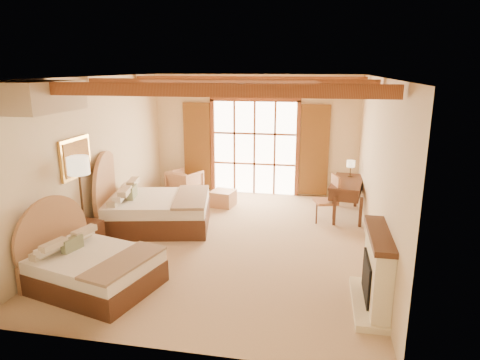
% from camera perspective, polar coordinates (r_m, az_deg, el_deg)
% --- Properties ---
extents(floor, '(7.00, 7.00, 0.00)m').
position_cam_1_polar(floor, '(8.68, -1.65, -8.07)').
color(floor, '#CBAC89').
rests_on(floor, ground).
extents(wall_back, '(5.50, 0.00, 5.50)m').
position_cam_1_polar(wall_back, '(11.58, 2.00, 5.98)').
color(wall_back, beige).
rests_on(wall_back, ground).
extents(wall_left, '(0.00, 7.00, 7.00)m').
position_cam_1_polar(wall_left, '(9.17, -18.78, 2.86)').
color(wall_left, beige).
rests_on(wall_left, ground).
extents(wall_right, '(0.00, 7.00, 7.00)m').
position_cam_1_polar(wall_right, '(8.07, 17.71, 1.40)').
color(wall_right, beige).
rests_on(wall_right, ground).
extents(ceiling, '(7.00, 7.00, 0.00)m').
position_cam_1_polar(ceiling, '(8.00, -1.82, 13.56)').
color(ceiling, '#B86F37').
rests_on(ceiling, ground).
extents(ceiling_beams, '(5.39, 4.60, 0.18)m').
position_cam_1_polar(ceiling_beams, '(8.00, -1.82, 12.70)').
color(ceiling_beams, '#935935').
rests_on(ceiling_beams, ceiling).
extents(french_doors, '(3.95, 0.08, 2.60)m').
position_cam_1_polar(french_doors, '(11.58, 1.94, 4.23)').
color(french_doors, white).
rests_on(french_doors, ground).
extents(fireplace, '(0.46, 1.40, 1.16)m').
position_cam_1_polar(fireplace, '(6.53, 17.62, -11.92)').
color(fireplace, '#F2E6BF').
rests_on(fireplace, ground).
extents(painting, '(0.06, 0.95, 0.75)m').
position_cam_1_polar(painting, '(8.49, -21.03, 2.79)').
color(painting, gold).
rests_on(painting, wall_left).
extents(canopy_valance, '(0.70, 1.40, 0.45)m').
position_cam_1_polar(canopy_valance, '(7.14, -25.06, 10.05)').
color(canopy_valance, beige).
rests_on(canopy_valance, ceiling).
extents(bed_near, '(2.16, 1.80, 1.21)m').
position_cam_1_polar(bed_near, '(7.25, -19.82, -10.65)').
color(bed_near, '#4D2D1D').
rests_on(bed_near, floor).
extents(bed_far, '(2.52, 2.08, 1.46)m').
position_cam_1_polar(bed_far, '(9.48, -11.96, -3.55)').
color(bed_far, '#4D2D1D').
rests_on(bed_far, floor).
extents(nightstand, '(0.58, 0.58, 0.58)m').
position_cam_1_polar(nightstand, '(8.59, -19.79, -7.15)').
color(nightstand, '#4D2D1D').
rests_on(nightstand, floor).
extents(floor_lamp, '(0.39, 0.39, 1.84)m').
position_cam_1_polar(floor_lamp, '(8.19, -20.69, 1.05)').
color(floor_lamp, '#3D2C1C').
rests_on(floor_lamp, floor).
extents(armchair, '(0.99, 1.01, 0.71)m').
position_cam_1_polar(armchair, '(11.60, -7.36, -0.41)').
color(armchair, '#A57351').
rests_on(armchair, floor).
extents(ottoman, '(0.63, 0.63, 0.39)m').
position_cam_1_polar(ottoman, '(10.72, -2.27, -2.45)').
color(ottoman, '#AE7750').
rests_on(ottoman, floor).
extents(desk, '(0.89, 1.63, 0.84)m').
position_cam_1_polar(desk, '(10.27, 13.97, -2.19)').
color(desk, '#4D2D1D').
rests_on(desk, floor).
extents(desk_chair, '(0.60, 0.59, 1.06)m').
position_cam_1_polar(desk_chair, '(9.79, 11.46, -3.61)').
color(desk_chair, '#A06847').
rests_on(desk_chair, floor).
extents(desk_lamp, '(0.20, 0.20, 0.39)m').
position_cam_1_polar(desk_lamp, '(10.52, 14.56, 2.03)').
color(desk_lamp, '#3D2C1C').
rests_on(desk_lamp, desk).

